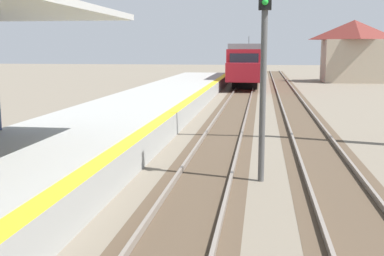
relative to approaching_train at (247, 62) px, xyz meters
name	(u,v)px	position (x,y,z in m)	size (l,w,h in m)	color
station_platform	(42,161)	(-4.40, -35.81, -1.73)	(5.00, 80.00, 0.91)	#999993
track_pair_nearest_platform	(217,150)	(0.00, -31.81, -2.13)	(2.34, 120.00, 0.16)	#4C3D2D
track_pair_middle	(319,153)	(3.40, -31.81, -2.13)	(2.34, 120.00, 0.16)	#4C3D2D
approaching_train	(247,62)	(0.00, 0.00, 0.00)	(2.93, 19.60, 4.76)	maroon
rail_signal_post	(264,59)	(1.49, -35.39, 1.02)	(0.32, 0.34, 5.20)	#4C4C4C
distant_trackside_house	(353,50)	(10.81, 4.55, 1.16)	(6.60, 5.28, 6.40)	tan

